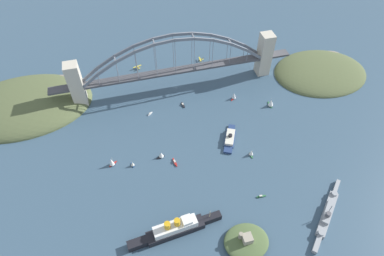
{
  "coord_description": "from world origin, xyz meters",
  "views": [
    {
      "loc": [
        60.74,
        309.18,
        272.22
      ],
      "look_at": [
        0.0,
        79.07,
        8.0
      ],
      "focal_mm": 30.94,
      "sensor_mm": 36.0,
      "label": 1
    }
  ],
  "objects": [
    {
      "name": "small_boat_4",
      "position": [
        -42.12,
        172.14,
        0.85
      ],
      "size": [
        8.96,
        2.12,
        2.37
      ],
      "color": "#2D6B3D",
      "rests_on": "ground"
    },
    {
      "name": "harbor_arch_bridge",
      "position": [
        -0.0,
        -0.0,
        29.62
      ],
      "size": [
        291.77,
        15.8,
        72.46
      ],
      "color": "beige",
      "rests_on": "ground"
    },
    {
      "name": "naval_cruiser",
      "position": [
        -91.15,
        204.94,
        2.94
      ],
      "size": [
        59.32,
        59.3,
        16.86
      ],
      "color": "gray",
      "rests_on": "ground"
    },
    {
      "name": "ground_plane",
      "position": [
        0.0,
        0.0,
        0.0
      ],
      "size": [
        1400.0,
        1400.0,
        0.0
      ],
      "primitive_type": "plane",
      "color": "#385166"
    },
    {
      "name": "seaplane_taxiing_near_bridge",
      "position": [
        40.54,
        -48.41,
        2.15
      ],
      "size": [
        11.39,
        7.8,
        5.0
      ],
      "color": "#B7B7B2",
      "rests_on": "ground"
    },
    {
      "name": "small_boat_0",
      "position": [
        38.85,
        102.85,
        3.59
      ],
      "size": [
        8.78,
        5.96,
        7.8
      ],
      "color": "black",
      "rests_on": "ground"
    },
    {
      "name": "small_boat_7",
      "position": [
        88.53,
        100.04,
        5.07
      ],
      "size": [
        8.51,
        7.23,
        10.87
      ],
      "color": "#B2231E",
      "rests_on": "ground"
    },
    {
      "name": "small_boat_8",
      "position": [
        -0.7,
        34.43,
        0.83
      ],
      "size": [
        2.92,
        9.47,
        2.24
      ],
      "color": "black",
      "rests_on": "ground"
    },
    {
      "name": "headland_east_shore",
      "position": [
        179.69,
        -13.17,
        0.0
      ],
      "size": [
        159.59,
        111.81,
        29.91
      ],
      "color": "#515B38",
      "rests_on": "ground"
    },
    {
      "name": "small_boat_1",
      "position": [
        27.05,
        113.38,
        0.87
      ],
      "size": [
        2.98,
        10.87,
        2.35
      ],
      "color": "#B2231E",
      "rests_on": "ground"
    },
    {
      "name": "harbor_ferry_steamer",
      "position": [
        -36.79,
        98.76,
        2.3
      ],
      "size": [
        24.55,
        39.07,
        7.63
      ],
      "color": "navy",
      "rests_on": "ground"
    },
    {
      "name": "headland_west_shore",
      "position": [
        -189.7,
        19.52,
        0.0
      ],
      "size": [
        121.99,
        96.5,
        19.7
      ],
      "color": "#515B38",
      "rests_on": "ground"
    },
    {
      "name": "small_boat_2",
      "position": [
        -62.77,
        38.71,
        4.28
      ],
      "size": [
        7.95,
        6.8,
        9.18
      ],
      "color": "#B2231E",
      "rests_on": "ground"
    },
    {
      "name": "small_boat_3",
      "position": [
        39.34,
        39.05,
        0.83
      ],
      "size": [
        6.02,
        5.24,
        2.31
      ],
      "color": "silver",
      "rests_on": "ground"
    },
    {
      "name": "small_boat_9",
      "position": [
        68.75,
        106.31,
        3.1
      ],
      "size": [
        4.14,
        6.38,
        6.63
      ],
      "color": "#234C8C",
      "rests_on": "ground"
    },
    {
      "name": "fort_island_mid_harbor",
      "position": [
        -12.36,
        210.26,
        3.54
      ],
      "size": [
        38.29,
        32.89,
        13.53
      ],
      "color": "#4C6038",
      "rests_on": "ground"
    },
    {
      "name": "small_boat_5",
      "position": [
        -100.31,
        61.47,
        4.83
      ],
      "size": [
        5.99,
        10.78,
        10.46
      ],
      "color": "#2D6B3D",
      "rests_on": "ground"
    },
    {
      "name": "seaplane_second_in_formation",
      "position": [
        -44.33,
        -43.46,
        2.02
      ],
      "size": [
        6.99,
        9.65,
        4.89
      ],
      "color": "#B7B7B2",
      "rests_on": "ground"
    },
    {
      "name": "ocean_liner",
      "position": [
        42.98,
        185.53,
        6.27
      ],
      "size": [
        84.05,
        16.31,
        20.63
      ],
      "color": "black",
      "rests_on": "ground"
    },
    {
      "name": "small_boat_6",
      "position": [
        -51.1,
        123.83,
        3.92
      ],
      "size": [
        4.56,
        7.98,
        8.45
      ],
      "color": "#2D6B3D",
      "rests_on": "ground"
    }
  ]
}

